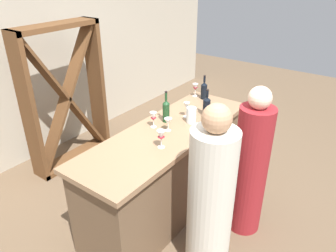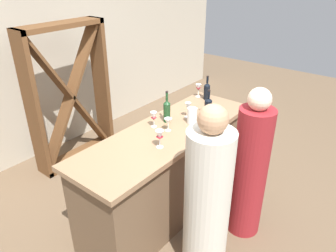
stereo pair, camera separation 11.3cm
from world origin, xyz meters
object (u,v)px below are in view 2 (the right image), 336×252
at_px(wine_bottle_leftmost_olive_green, 167,110).
at_px(wine_glass_near_right, 188,107).
at_px(wine_glass_far_center, 198,88).
at_px(person_left_guest, 207,201).
at_px(water_pitcher, 192,116).
at_px(wine_bottle_second_left_near_black, 208,106).
at_px(wine_bottle_center_near_black, 207,90).
at_px(wine_glass_near_left, 160,136).
at_px(wine_glass_far_left, 154,117).
at_px(wine_rack, 70,96).
at_px(wine_glass_near_center, 168,122).
at_px(person_center_guest, 250,170).

relative_size(wine_bottle_leftmost_olive_green, wine_glass_near_right, 1.99).
distance_m(wine_glass_far_center, person_left_guest, 1.68).
height_order(wine_glass_far_center, water_pitcher, water_pitcher).
height_order(wine_bottle_second_left_near_black, person_left_guest, person_left_guest).
bearing_deg(wine_glass_near_right, wine_bottle_leftmost_olive_green, 153.23).
height_order(wine_bottle_center_near_black, wine_glass_far_center, wine_bottle_center_near_black).
bearing_deg(wine_bottle_leftmost_olive_green, wine_glass_near_left, -148.12).
relative_size(wine_glass_near_left, wine_glass_far_left, 1.04).
bearing_deg(wine_glass_near_left, wine_bottle_leftmost_olive_green, 31.88).
bearing_deg(wine_rack, person_left_guest, -100.10).
relative_size(wine_bottle_center_near_black, wine_glass_near_right, 1.74).
xyz_separation_m(wine_glass_near_left, water_pitcher, (0.58, 0.05, -0.03)).
distance_m(wine_rack, water_pitcher, 1.76).
distance_m(wine_rack, person_left_guest, 2.41).
distance_m(wine_bottle_second_left_near_black, wine_glass_near_center, 0.55).
height_order(wine_glass_near_center, wine_glass_far_center, wine_glass_far_center).
height_order(wine_bottle_second_left_near_black, water_pitcher, wine_bottle_second_left_near_black).
height_order(wine_glass_near_center, wine_glass_near_right, wine_glass_near_right).
height_order(wine_rack, wine_glass_near_center, wine_rack).
xyz_separation_m(wine_bottle_center_near_black, wine_glass_far_center, (0.00, 0.12, 0.00)).
relative_size(wine_bottle_center_near_black, wine_glass_near_center, 2.19).
distance_m(wine_glass_near_right, person_center_guest, 0.91).
xyz_separation_m(wine_bottle_leftmost_olive_green, wine_glass_far_center, (0.78, 0.13, -0.01)).
distance_m(wine_bottle_center_near_black, wine_glass_far_center, 0.12).
bearing_deg(person_left_guest, water_pitcher, -64.96).
relative_size(wine_bottle_center_near_black, person_center_guest, 0.19).
distance_m(wine_bottle_second_left_near_black, wine_glass_near_left, 0.83).
bearing_deg(wine_glass_near_right, wine_glass_near_center, -176.42).
relative_size(wine_glass_near_right, person_left_guest, 0.11).
bearing_deg(person_center_guest, wine_glass_far_left, 23.46).
height_order(wine_glass_far_left, person_center_guest, person_center_guest).
bearing_deg(person_center_guest, wine_bottle_center_near_black, -28.81).
bearing_deg(wine_rack, wine_glass_near_center, -91.50).
bearing_deg(wine_glass_near_right, person_left_guest, -135.37).
bearing_deg(person_center_guest, wine_glass_far_center, -25.62).
relative_size(wine_glass_far_left, water_pitcher, 0.98).
bearing_deg(wine_bottle_leftmost_olive_green, water_pitcher, -58.97).
distance_m(wine_glass_far_left, water_pitcher, 0.40).
relative_size(wine_glass_near_right, wine_glass_far_left, 1.03).
xyz_separation_m(wine_rack, wine_glass_near_left, (-0.34, -1.79, 0.18)).
bearing_deg(wine_glass_near_right, wine_glass_far_center, 23.42).
relative_size(wine_bottle_second_left_near_black, wine_glass_far_center, 1.84).
height_order(wine_bottle_center_near_black, water_pitcher, wine_bottle_center_near_black).
xyz_separation_m(wine_bottle_second_left_near_black, wine_bottle_center_near_black, (0.39, 0.27, -0.00)).
bearing_deg(wine_bottle_second_left_near_black, wine_bottle_center_near_black, 34.05).
bearing_deg(wine_glass_near_center, wine_glass_far_left, 98.05).
distance_m(wine_bottle_center_near_black, wine_glass_near_right, 0.57).
xyz_separation_m(wine_bottle_center_near_black, wine_glass_near_right, (-0.55, -0.12, 0.01)).
height_order(wine_bottle_center_near_black, wine_glass_near_left, wine_bottle_center_near_black).
relative_size(wine_bottle_leftmost_olive_green, wine_bottle_center_near_black, 1.14).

